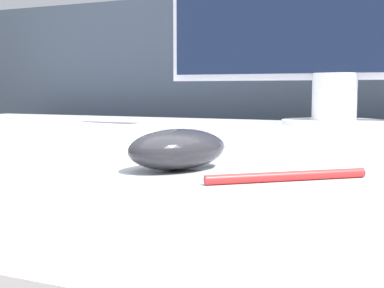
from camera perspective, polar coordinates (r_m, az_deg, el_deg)
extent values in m
cube|color=#333D4C|center=(1.43, 13.58, -5.67)|extent=(5.00, 0.03, 1.08)
ellipsoid|color=#232328|center=(0.49, -1.53, -0.56)|extent=(0.10, 0.12, 0.04)
cube|color=silver|center=(0.70, 7.14, 0.41)|extent=(0.41, 0.16, 0.02)
cube|color=silver|center=(0.70, 7.15, 1.39)|extent=(0.38, 0.14, 0.01)
cylinder|color=white|center=(0.97, 14.88, 1.90)|extent=(0.18, 0.18, 0.02)
cylinder|color=white|center=(0.97, 14.96, 4.91)|extent=(0.08, 0.08, 0.08)
cylinder|color=red|center=(0.44, 10.14, -3.41)|extent=(0.11, 0.10, 0.01)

